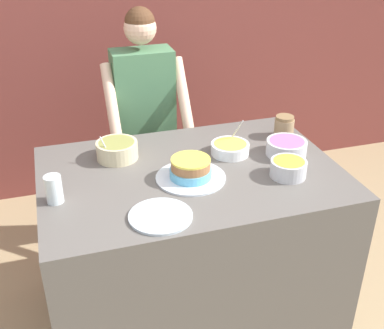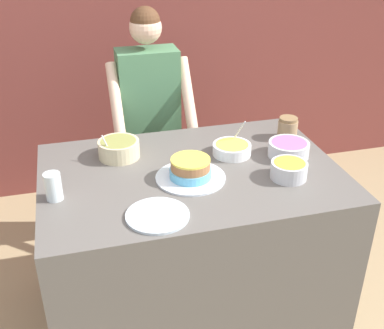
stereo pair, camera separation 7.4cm
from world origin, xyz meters
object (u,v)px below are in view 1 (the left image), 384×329
object	(u,v)px
drinking_glass	(54,189)
cake	(191,170)
stoneware_jar	(284,127)
frosting_bowl_orange	(288,168)
frosting_bowl_yellow	(230,148)
person_baker	(144,110)
ceramic_plate	(161,216)
frosting_bowl_olive	(117,149)
frosting_bowl_purple	(286,147)

from	to	relation	value
drinking_glass	cake	bearing A→B (deg)	1.66
stoneware_jar	drinking_glass	bearing A→B (deg)	-165.94
frosting_bowl_orange	frosting_bowl_yellow	distance (m)	0.35
frosting_bowl_orange	cake	bearing A→B (deg)	165.92
person_baker	stoneware_jar	bearing A→B (deg)	-40.26
frosting_bowl_orange	drinking_glass	size ratio (longest dim) A/B	1.36
ceramic_plate	frosting_bowl_orange	bearing A→B (deg)	13.30
ceramic_plate	frosting_bowl_olive	bearing A→B (deg)	98.14
frosting_bowl_purple	ceramic_plate	xyz separation A→B (m)	(-0.75, -0.36, -0.04)
frosting_bowl_purple	drinking_glass	distance (m)	1.16
person_baker	frosting_bowl_olive	distance (m)	0.61
ceramic_plate	stoneware_jar	distance (m)	1.01
frosting_bowl_olive	frosting_bowl_yellow	bearing A→B (deg)	-12.21
person_baker	frosting_bowl_olive	bearing A→B (deg)	-115.16
frosting_bowl_yellow	person_baker	bearing A→B (deg)	114.42
frosting_bowl_orange	ceramic_plate	distance (m)	0.68
stoneware_jar	frosting_bowl_orange	bearing A→B (deg)	-113.99
frosting_bowl_olive	stoneware_jar	distance (m)	0.92
frosting_bowl_olive	drinking_glass	bearing A→B (deg)	-134.97
frosting_bowl_olive	frosting_bowl_yellow	distance (m)	0.57
drinking_glass	frosting_bowl_yellow	bearing A→B (deg)	12.88
cake	frosting_bowl_yellow	size ratio (longest dim) A/B	1.68
ceramic_plate	stoneware_jar	world-z (taller)	stoneware_jar
cake	frosting_bowl_purple	bearing A→B (deg)	9.70
frosting_bowl_orange	person_baker	bearing A→B (deg)	116.50
cake	ceramic_plate	bearing A→B (deg)	-128.36
ceramic_plate	person_baker	bearing A→B (deg)	81.10
cake	ceramic_plate	size ratio (longest dim) A/B	1.24
frosting_bowl_yellow	drinking_glass	xyz separation A→B (m)	(-0.88, -0.20, 0.03)
frosting_bowl_orange	drinking_glass	distance (m)	1.07
person_baker	frosting_bowl_yellow	distance (m)	0.74
frosting_bowl_purple	drinking_glass	xyz separation A→B (m)	(-1.16, -0.11, 0.02)
frosting_bowl_orange	ceramic_plate	xyz separation A→B (m)	(-0.66, -0.16, -0.04)
stoneware_jar	person_baker	bearing A→B (deg)	139.74
frosting_bowl_yellow	ceramic_plate	xyz separation A→B (m)	(-0.48, -0.45, -0.03)
frosting_bowl_olive	cake	bearing A→B (deg)	-46.21
frosting_bowl_yellow	frosting_bowl_orange	bearing A→B (deg)	-59.06
frosting_bowl_purple	person_baker	bearing A→B (deg)	127.08
frosting_bowl_orange	drinking_glass	xyz separation A→B (m)	(-1.06, 0.09, 0.02)
frosting_bowl_orange	frosting_bowl_olive	bearing A→B (deg)	150.52
frosting_bowl_purple	drinking_glass	size ratio (longest dim) A/B	1.65
frosting_bowl_olive	frosting_bowl_orange	world-z (taller)	frosting_bowl_olive
frosting_bowl_olive	drinking_glass	xyz separation A→B (m)	(-0.32, -0.32, 0.01)
drinking_glass	person_baker	bearing A→B (deg)	56.32
ceramic_plate	frosting_bowl_purple	bearing A→B (deg)	25.57
cake	frosting_bowl_olive	xyz separation A→B (m)	(-0.29, 0.31, 0.01)
person_baker	frosting_bowl_orange	distance (m)	1.08
frosting_bowl_purple	frosting_bowl_yellow	distance (m)	0.29
person_baker	cake	distance (m)	0.85
frosting_bowl_olive	frosting_bowl_orange	bearing A→B (deg)	-29.48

